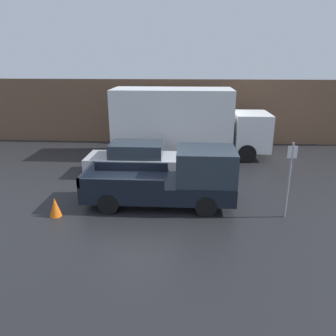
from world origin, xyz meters
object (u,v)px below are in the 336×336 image
Objects in this scene: delivery_truck at (184,121)px; parking_sign at (289,177)px; car at (135,158)px; traffic_cone at (55,207)px; newspaper_box at (126,134)px; pickup_truck at (175,179)px.

delivery_truck is 3.21× the size of parking_sign.
car is 1.67× the size of parking_sign.
delivery_truck is at bearing 61.48° from traffic_cone.
traffic_cone is (-2.00, -4.42, -0.42)m from car.
traffic_cone is (-7.64, -0.39, -1.10)m from parking_sign.
car is 3.78× the size of newspaper_box.
newspaper_box is at bearing 110.85° from pickup_truck.
delivery_truck reaches higher than car.
delivery_truck is 12.48× the size of traffic_cone.
pickup_truck is 1.24× the size of car.
delivery_truck is at bearing -35.24° from newspaper_box.
car is at bearing 121.11° from pickup_truck.
pickup_truck is 0.65× the size of delivery_truck.
traffic_cone is at bearing -114.39° from car.
parking_sign reaches higher than traffic_cone.
traffic_cone is at bearing -118.52° from delivery_truck.
traffic_cone is (-0.52, -10.20, -0.24)m from newspaper_box.
car is 5.97m from newspaper_box.
pickup_truck is 9.66m from newspaper_box.
parking_sign is 3.88× the size of traffic_cone.
parking_sign is (5.64, -4.03, 0.68)m from car.
car is at bearing 144.46° from parking_sign.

